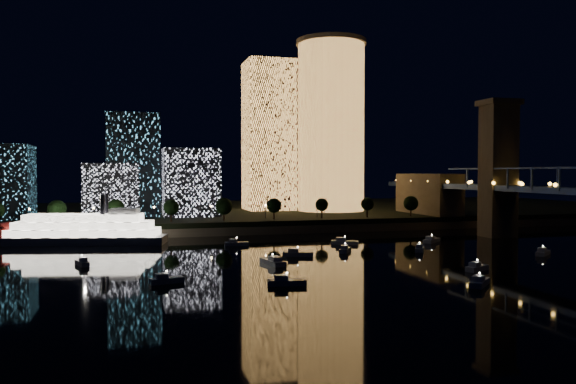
# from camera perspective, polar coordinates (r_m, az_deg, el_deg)

# --- Properties ---
(ground) EXTENTS (520.00, 520.00, 0.00)m
(ground) POSITION_cam_1_polar(r_m,az_deg,el_deg) (144.16, 11.27, -7.45)
(ground) COLOR black
(ground) RESTS_ON ground
(far_bank) EXTENTS (420.00, 160.00, 5.00)m
(far_bank) POSITION_cam_1_polar(r_m,az_deg,el_deg) (294.62, -3.00, -2.11)
(far_bank) COLOR black
(far_bank) RESTS_ON ground
(seawall) EXTENTS (420.00, 6.00, 3.00)m
(seawall) POSITION_cam_1_polar(r_m,az_deg,el_deg) (219.57, 1.49, -3.77)
(seawall) COLOR #6B5E4C
(seawall) RESTS_ON ground
(tower_cylindrical) EXTENTS (34.00, 34.00, 82.18)m
(tower_cylindrical) POSITION_cam_1_polar(r_m,az_deg,el_deg) (274.55, 4.39, 6.72)
(tower_cylindrical) COLOR #F6A74E
(tower_cylindrical) RESTS_ON far_bank
(tower_rectangular) EXTENTS (23.16, 23.16, 73.68)m
(tower_rectangular) POSITION_cam_1_polar(r_m,az_deg,el_deg) (280.90, -1.98, 5.73)
(tower_rectangular) COLOR #F6A74E
(tower_rectangular) RESTS_ON far_bank
(midrise_blocks) EXTENTS (96.47, 33.08, 43.33)m
(midrise_blocks) POSITION_cam_1_polar(r_m,az_deg,el_deg) (248.49, -17.28, 1.54)
(midrise_blocks) COLOR white
(midrise_blocks) RESTS_ON far_bank
(riverboat) EXTENTS (57.53, 23.68, 17.01)m
(riverboat) POSITION_cam_1_polar(r_m,az_deg,el_deg) (197.86, -20.67, -3.70)
(riverboat) COLOR silver
(riverboat) RESTS_ON ground
(motorboats) EXTENTS (130.98, 81.87, 2.78)m
(motorboats) POSITION_cam_1_polar(r_m,az_deg,el_deg) (154.90, 5.92, -6.46)
(motorboats) COLOR silver
(motorboats) RESTS_ON ground
(esplanade_trees) EXTENTS (166.18, 6.69, 8.84)m
(esplanade_trees) POSITION_cam_1_polar(r_m,az_deg,el_deg) (216.98, -8.05, -1.48)
(esplanade_trees) COLOR black
(esplanade_trees) RESTS_ON far_bank
(street_lamps) EXTENTS (132.70, 0.70, 5.65)m
(street_lamps) POSITION_cam_1_polar(r_m,az_deg,el_deg) (223.25, -7.79, -1.76)
(street_lamps) COLOR black
(street_lamps) RESTS_ON far_bank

